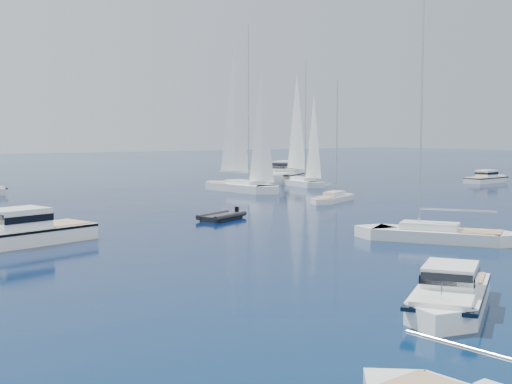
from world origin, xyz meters
The scene contains 9 objects.
motor_cruiser_left centered at (-9.32, 0.27, 0.00)m, with size 2.39×7.83×2.05m, color white, non-canonical shape.
motor_cruiser_centre centered at (-17.28, 23.82, 0.00)m, with size 3.08×10.06×2.64m, color white, non-canonical shape.
motor_cruiser_far_r centered at (46.63, 37.85, 0.00)m, with size 2.43×7.94×2.08m, color white, non-canonical shape.
motor_cruiser_distant centered at (26.82, 53.78, 0.00)m, with size 4.05×13.22×3.47m, color white, non-canonical shape.
sailboat_mid_r centered at (2.93, 10.69, 0.00)m, with size 2.66×10.25×15.06m, color white, non-canonical shape.
sailboat_centre centered at (14.02, 31.47, 0.00)m, with size 2.04×7.83×11.51m, color silver, non-canonical shape.
sailboat_sails_r centered at (13.89, 45.90, 0.00)m, with size 3.25×12.51×18.39m, color white, non-canonical shape.
sailboat_sails_far centered at (24.17, 48.11, 0.00)m, with size 2.71×10.42×15.31m, color white, non-canonical shape.
tender_grey_far centered at (-1.50, 26.64, 0.00)m, with size 2.25×4.19×0.95m, color black, non-canonical shape.
Camera 1 is at (-29.23, -15.02, 6.27)m, focal length 48.38 mm.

